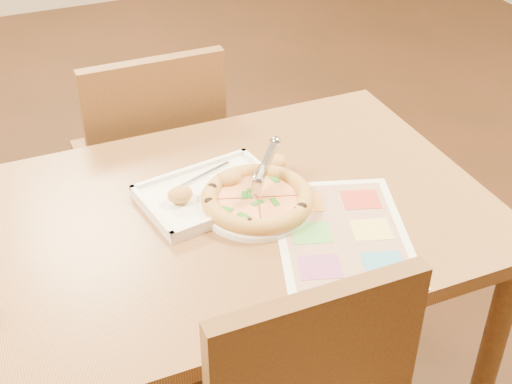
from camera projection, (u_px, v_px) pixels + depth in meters
name	position (u px, v px, depth m)	size (l,w,h in m)	color
dining_table	(219.00, 242.00, 1.73)	(1.30, 0.85, 0.72)	brown
chair_far	(152.00, 147.00, 2.22)	(0.42, 0.42, 0.47)	brown
plate	(256.00, 207.00, 1.69)	(0.26, 0.26, 0.01)	white
pizza	(258.00, 199.00, 1.68)	(0.27, 0.27, 0.04)	gold
pizza_cutter	(264.00, 168.00, 1.69)	(0.12, 0.12, 0.09)	silver
appetizer_tray	(215.00, 191.00, 1.73)	(0.39, 0.27, 0.06)	white
menu	(342.00, 232.00, 1.62)	(0.30, 0.41, 0.01)	white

